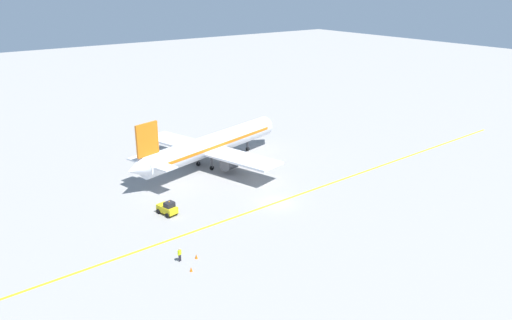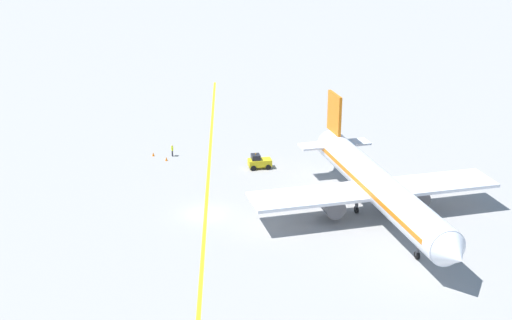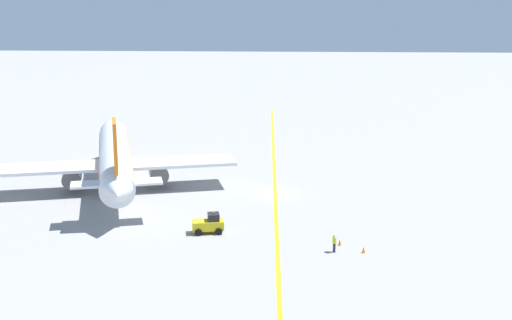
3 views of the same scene
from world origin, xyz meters
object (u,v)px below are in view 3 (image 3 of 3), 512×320
(airplane_at_gate, at_px, (115,159))
(traffic_cone_near_nose, at_px, (340,242))
(traffic_cone_mid_apron, at_px, (364,250))
(ground_crew_worker, at_px, (334,242))
(baggage_tug_white, at_px, (209,224))

(airplane_at_gate, relative_size, traffic_cone_near_nose, 63.72)
(airplane_at_gate, bearing_deg, traffic_cone_mid_apron, -35.91)
(airplane_at_gate, distance_m, traffic_cone_near_nose, 31.17)
(ground_crew_worker, xyz_separation_m, traffic_cone_mid_apron, (2.63, -0.06, -0.63))
(airplane_at_gate, height_order, traffic_cone_mid_apron, airplane_at_gate)
(ground_crew_worker, relative_size, traffic_cone_near_nose, 3.05)
(ground_crew_worker, bearing_deg, baggage_tug_white, 158.68)
(traffic_cone_near_nose, bearing_deg, ground_crew_worker, -108.82)
(traffic_cone_near_nose, relative_size, traffic_cone_mid_apron, 1.00)
(baggage_tug_white, xyz_separation_m, ground_crew_worker, (11.84, -4.62, 0.01))
(airplane_at_gate, xyz_separation_m, traffic_cone_near_nose, (25.28, -17.91, -3.43))
(airplane_at_gate, bearing_deg, traffic_cone_near_nose, -35.31)
(ground_crew_worker, xyz_separation_m, traffic_cone_near_nose, (0.61, 1.80, -0.63))
(traffic_cone_near_nose, height_order, traffic_cone_mid_apron, same)
(airplane_at_gate, relative_size, ground_crew_worker, 20.86)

